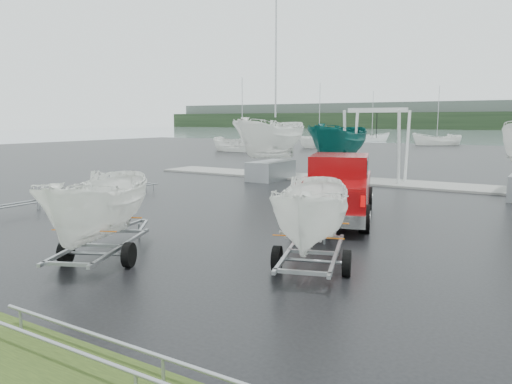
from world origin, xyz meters
name	(u,v)px	position (x,y,z in m)	size (l,w,h in m)	color
ground_plane	(264,226)	(0.00, 0.00, 0.00)	(120.00, 120.00, 0.00)	black
dock	(386,183)	(0.00, 13.00, 0.05)	(30.00, 3.00, 0.12)	gray
pickup_truck	(337,185)	(1.40, 2.80, 1.14)	(4.17, 6.95, 2.19)	maroon
trailer_hitched	(314,159)	(3.53, -3.68, 2.63)	(2.24, 3.79, 4.84)	#95989D
trailer_parked	(96,152)	(-1.13, -5.88, 2.74)	(2.57, 3.76, 5.06)	#95989D
boat_hoist	(376,135)	(-0.65, 13.00, 2.67)	(3.30, 2.18, 4.12)	silver
keelboat_0	(271,112)	(-6.19, 11.00, 3.89)	(2.45, 3.20, 10.62)	#95989D
keelboat_1	(340,122)	(-2.08, 11.20, 3.36)	(2.15, 3.20, 6.80)	#95989D
mast_rack_0	(102,191)	(-9.00, 1.00, 0.35)	(0.56, 6.50, 0.06)	#95989D
mast_rack_2	(150,365)	(4.00, -9.50, 0.35)	(7.00, 0.56, 0.06)	#95989D
moored_boat_0	(319,147)	(-18.39, 43.84, 0.00)	(3.18, 3.24, 11.60)	white
moored_boat_1	(437,145)	(-6.96, 57.10, 0.00)	(3.52, 3.50, 11.37)	white
moored_boat_4	(372,141)	(-18.93, 65.26, 0.01)	(2.43, 2.38, 10.84)	white
moored_boat_6	(242,151)	(-22.02, 31.79, 0.00)	(3.01, 2.94, 11.67)	white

